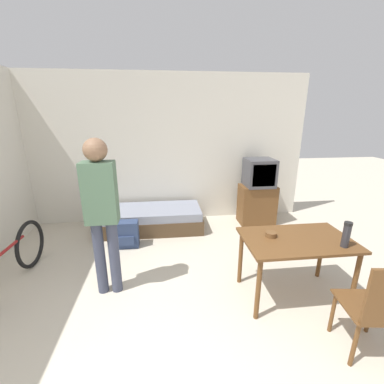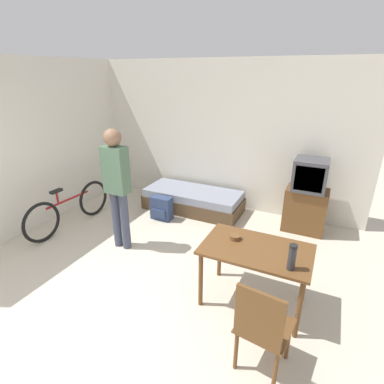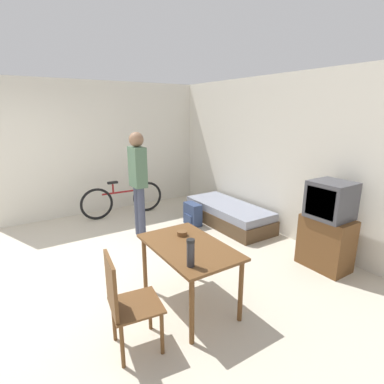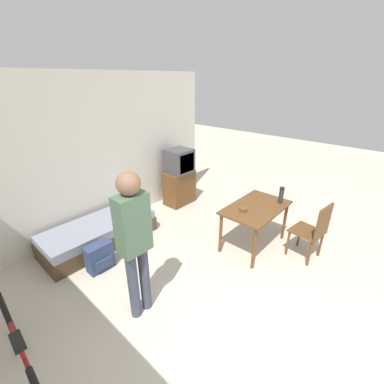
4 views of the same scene
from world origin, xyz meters
The scene contains 12 objects.
ground_plane centered at (0.00, 0.00, 0.00)m, with size 20.00×20.00×0.00m, color beige.
wall_back centered at (0.00, 3.79, 1.35)m, with size 5.57×0.06×2.70m.
wall_left centered at (-2.32, 1.88, 1.35)m, with size 0.06×4.76×2.70m.
daybed centered at (-0.17, 3.29, 0.20)m, with size 1.84×0.78×0.40m.
tv centered at (1.83, 3.36, 0.60)m, with size 0.65×0.48×1.23m.
dining_table centered at (1.51, 1.34, 0.63)m, with size 1.16×0.71×0.72m.
wooden_chair centered at (1.78, 0.50, 0.53)m, with size 0.49×0.49×0.94m.
bicycle centered at (-1.75, 1.78, 0.33)m, with size 0.14×1.72×0.74m.
person_standing centered at (-0.57, 1.65, 1.06)m, with size 0.34×0.24×1.79m.
thermos_flask centered at (1.89, 1.12, 0.87)m, with size 0.08×0.08×0.27m.
mate_bowl centered at (1.24, 1.41, 0.75)m, with size 0.12×0.12×0.05m.
backpack centered at (-0.51, 2.69, 0.21)m, with size 0.38×0.22×0.42m.
Camera 2 is at (2.07, -1.43, 2.48)m, focal length 28.00 mm.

